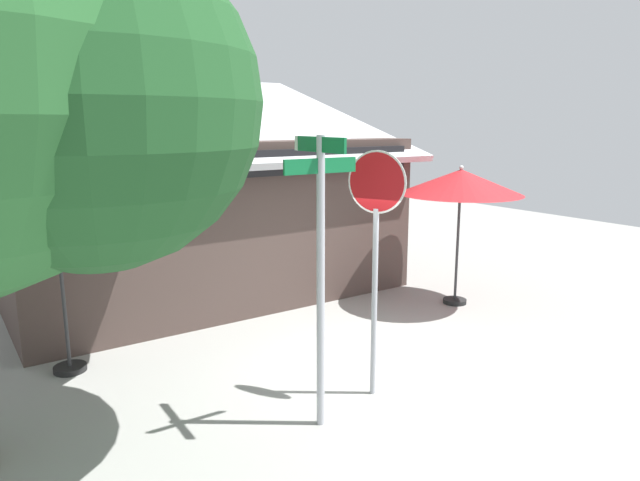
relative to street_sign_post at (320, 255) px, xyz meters
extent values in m
cube|color=gray|center=(1.68, 0.97, -2.04)|extent=(28.00, 28.00, 0.10)
cube|color=#473833|center=(1.07, 6.35, -0.46)|extent=(7.32, 5.49, 3.07)
cube|color=silver|center=(1.07, 6.20, 1.54)|extent=(7.82, 5.98, 1.81)
cube|color=black|center=(1.07, 3.56, 0.72)|extent=(6.72, 0.16, 0.44)
cylinder|color=#A8AAB2|center=(0.00, 0.00, -0.36)|extent=(0.09, 0.09, 3.27)
cube|color=#116B38|center=(0.00, 0.00, 1.18)|extent=(0.06, 0.89, 0.16)
cube|color=#116B38|center=(0.00, 0.00, 0.96)|extent=(0.89, 0.06, 0.16)
cube|color=white|center=(0.01, 0.47, 1.18)|extent=(0.04, 0.06, 0.16)
cylinder|color=#A8AAB2|center=(0.98, 0.23, -0.80)|extent=(0.07, 0.07, 2.38)
cylinder|color=white|center=(0.98, 0.23, 0.71)|extent=(0.33, 0.69, 0.75)
cylinder|color=red|center=(0.98, 0.23, 0.71)|extent=(0.32, 0.65, 0.70)
cylinder|color=black|center=(-2.07, 3.14, -1.95)|extent=(0.44, 0.44, 0.08)
cylinder|color=#333335|center=(-2.07, 3.14, -0.90)|extent=(0.05, 0.05, 2.19)
cone|color=white|center=(-2.07, 3.14, 0.37)|extent=(2.59, 2.59, 0.46)
sphere|color=silver|center=(-2.07, 3.14, 0.63)|extent=(0.08, 0.08, 0.08)
cylinder|color=black|center=(4.64, 2.19, -1.95)|extent=(0.44, 0.44, 0.08)
cylinder|color=#333335|center=(4.64, 2.19, -0.92)|extent=(0.05, 0.05, 2.14)
cone|color=#B21E23|center=(4.64, 2.19, 0.33)|extent=(2.27, 2.27, 0.46)
sphere|color=silver|center=(4.64, 2.19, 0.59)|extent=(0.08, 0.08, 0.08)
sphere|color=#1E4C23|center=(-2.08, 0.75, 1.59)|extent=(3.20, 3.20, 3.20)
camera|label=1|loc=(-3.42, -4.93, 1.42)|focal=32.05mm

